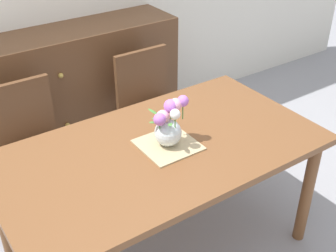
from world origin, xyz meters
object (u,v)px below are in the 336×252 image
Objects in this scene: dining_table at (160,161)px; dresser at (89,88)px; flower_vase at (169,123)px; chair_left at (30,142)px; chair_right at (150,104)px.

dresser is (0.21, 1.33, -0.18)m from dining_table.
dresser is at bearing 83.30° from flower_vase.
chair_left and chair_right have the same top height.
dining_table is 0.23m from flower_vase.
flower_vase is (-0.16, -1.34, 0.40)m from dresser.
chair_left is at bearing 0.00° from chair_right.
flower_vase is (-0.40, -0.82, 0.38)m from chair_right.
dresser is (-0.24, 0.51, -0.02)m from chair_right.
chair_left is at bearing -142.03° from dresser.
flower_vase reaches higher than chair_left.
dining_table is 1.36m from dresser.
chair_right is 0.64× the size of dresser.
chair_right is (0.90, 0.00, 0.00)m from chair_left.
dresser is at bearing -64.76° from chair_right.
chair_right is at bearing -180.00° from chair_left.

